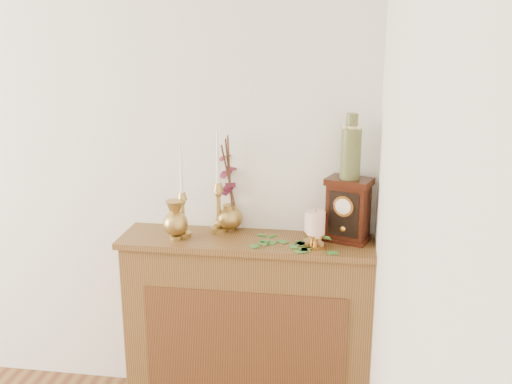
% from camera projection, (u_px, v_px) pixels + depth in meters
% --- Properties ---
extents(console_shelf, '(1.24, 0.34, 0.93)m').
position_uv_depth(console_shelf, '(249.00, 331.00, 3.00)').
color(console_shelf, brown).
rests_on(console_shelf, ground).
extents(candlestick_left, '(0.08, 0.08, 0.45)m').
position_uv_depth(candlestick_left, '(182.00, 207.00, 2.86)').
color(candlestick_left, tan).
rests_on(candlestick_left, console_shelf).
extents(candlestick_center, '(0.08, 0.08, 0.51)m').
position_uv_depth(candlestick_center, '(218.00, 199.00, 2.92)').
color(candlestick_center, tan).
rests_on(candlestick_center, console_shelf).
extents(bud_vase, '(0.12, 0.12, 0.19)m').
position_uv_depth(bud_vase, '(175.00, 221.00, 2.83)').
color(bud_vase, tan).
rests_on(bud_vase, console_shelf).
extents(ginger_jar, '(0.19, 0.21, 0.49)m').
position_uv_depth(ginger_jar, '(228.00, 186.00, 2.96)').
color(ginger_jar, tan).
rests_on(ginger_jar, console_shelf).
extents(pillar_candle_left, '(0.09, 0.09, 0.17)m').
position_uv_depth(pillar_candle_left, '(313.00, 226.00, 2.78)').
color(pillar_candle_left, '#B5833F').
rests_on(pillar_candle_left, console_shelf).
extents(pillar_candle_right, '(0.10, 0.10, 0.18)m').
position_uv_depth(pillar_candle_right, '(316.00, 227.00, 2.73)').
color(pillar_candle_right, '#B5833F').
rests_on(pillar_candle_right, console_shelf).
extents(ivy_garland, '(0.44, 0.16, 0.07)m').
position_uv_depth(ivy_garland, '(293.00, 245.00, 2.75)').
color(ivy_garland, '#356A28').
rests_on(ivy_garland, console_shelf).
extents(mantel_clock, '(0.24, 0.20, 0.30)m').
position_uv_depth(mantel_clock, '(348.00, 210.00, 2.80)').
color(mantel_clock, '#37140B').
rests_on(mantel_clock, console_shelf).
extents(ceramic_vase, '(0.09, 0.09, 0.30)m').
position_uv_depth(ceramic_vase, '(351.00, 150.00, 2.72)').
color(ceramic_vase, '#172E21').
rests_on(ceramic_vase, mantel_clock).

